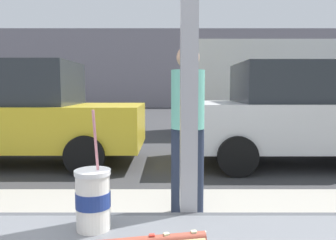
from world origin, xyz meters
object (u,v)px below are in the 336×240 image
Objects in this scene: parked_car_yellow at (20,113)px; parked_car_white at (300,114)px; pedestrian at (189,119)px; soda_cup_left at (94,198)px; box_truck at (302,84)px.

parked_car_yellow is 1.04× the size of parked_car_white.
parked_car_yellow is at bearing 136.28° from pedestrian.
box_truck is at bearing 65.24° from soda_cup_left.
box_truck is 4.47× the size of pedestrian.
pedestrian is (2.90, -2.77, 0.16)m from parked_car_yellow.
parked_car_yellow is 4.01m from pedestrian.
pedestrian is at bearing -119.28° from box_truck.
parked_car_yellow is 5.07m from parked_car_white.
parked_car_yellow is 0.60× the size of box_truck.
soda_cup_left is 0.19× the size of pedestrian.
parked_car_yellow reaches higher than pedestrian.
soda_cup_left is 0.08× the size of parked_car_white.
soda_cup_left is at bearing -63.76° from parked_car_yellow.
box_truck reaches higher than pedestrian.
soda_cup_left is at bearing -114.76° from box_truck.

